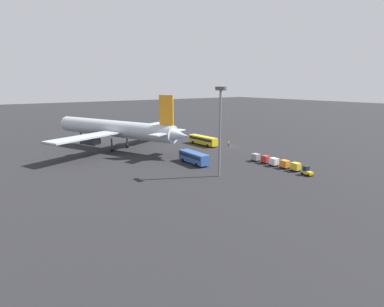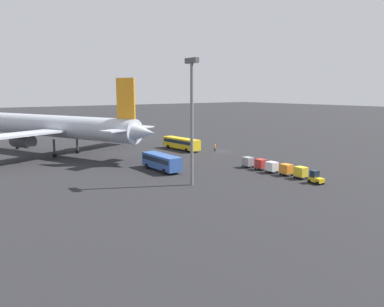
% 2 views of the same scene
% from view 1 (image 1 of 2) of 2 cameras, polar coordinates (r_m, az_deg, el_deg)
% --- Properties ---
extents(ground_plane, '(600.00, 600.00, 0.00)m').
position_cam_1_polar(ground_plane, '(101.47, 7.76, 1.38)').
color(ground_plane, '#232326').
extents(airplane, '(52.93, 46.44, 17.44)m').
position_cam_1_polar(airplane, '(97.80, -14.44, 4.55)').
color(airplane, '#B2B7C1').
rests_on(airplane, ground).
extents(shuttle_bus_near, '(12.35, 3.55, 3.01)m').
position_cam_1_polar(shuttle_bus_near, '(102.47, 2.11, 2.64)').
color(shuttle_bus_near, gold).
rests_on(shuttle_bus_near, ground).
extents(shuttle_bus_far, '(10.12, 3.29, 3.02)m').
position_cam_1_polar(shuttle_bus_far, '(78.04, 0.34, -0.64)').
color(shuttle_bus_far, '#2D5199').
rests_on(shuttle_bus_far, ground).
extents(baggage_tug, '(2.53, 1.86, 2.10)m').
position_cam_1_polar(baggage_tug, '(73.11, 21.04, -3.17)').
color(baggage_tug, gold).
rests_on(baggage_tug, ground).
extents(worker_person, '(0.38, 0.38, 1.74)m').
position_cam_1_polar(worker_person, '(101.11, 6.94, 1.86)').
color(worker_person, '#1E1E2D').
rests_on(worker_person, ground).
extents(cargo_cart_yellow, '(2.10, 1.81, 2.06)m').
position_cam_1_polar(cargo_cart_yellow, '(75.51, 19.16, -2.33)').
color(cargo_cart_yellow, '#38383D').
rests_on(cargo_cart_yellow, ground).
extents(cargo_cart_orange, '(2.10, 1.81, 2.06)m').
position_cam_1_polar(cargo_cart_orange, '(77.13, 17.28, -1.88)').
color(cargo_cart_orange, '#38383D').
rests_on(cargo_cart_orange, ground).
extents(cargo_cart_white, '(2.10, 1.81, 2.06)m').
position_cam_1_polar(cargo_cart_white, '(78.62, 15.35, -1.48)').
color(cargo_cart_white, '#38383D').
rests_on(cargo_cart_white, ground).
extents(cargo_cart_red, '(2.10, 1.81, 2.06)m').
position_cam_1_polar(cargo_cart_red, '(80.76, 13.85, -1.01)').
color(cargo_cart_red, '#38383D').
rests_on(cargo_cart_red, ground).
extents(cargo_cart_grey, '(2.10, 1.81, 2.06)m').
position_cam_1_polar(cargo_cart_grey, '(82.39, 12.06, -0.65)').
color(cargo_cart_grey, '#38383D').
rests_on(cargo_cart_grey, ground).
extents(light_pole, '(2.80, 0.70, 19.80)m').
position_cam_1_polar(light_pole, '(65.51, 5.35, 5.70)').
color(light_pole, slate).
rests_on(light_pole, ground).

